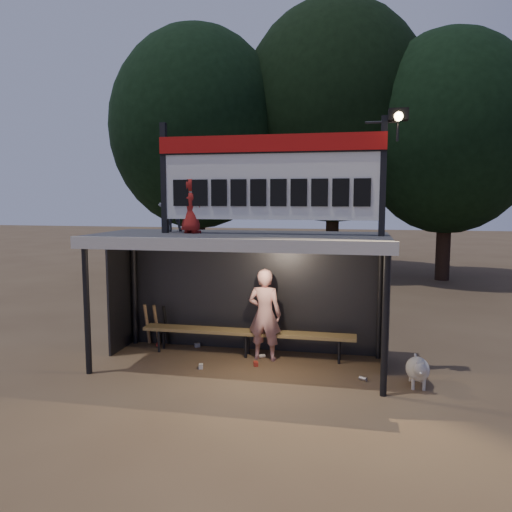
{
  "coord_description": "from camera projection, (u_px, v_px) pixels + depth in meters",
  "views": [
    {
      "loc": [
        1.97,
        -8.28,
        2.93
      ],
      "look_at": [
        0.2,
        0.4,
        1.9
      ],
      "focal_mm": 35.0,
      "sensor_mm": 36.0,
      "label": 1
    }
  ],
  "objects": [
    {
      "name": "bench",
      "position": [
        247.0,
        333.0,
        9.27
      ],
      "size": [
        4.0,
        0.35,
        0.48
      ],
      "color": "olive",
      "rests_on": "ground"
    },
    {
      "name": "player",
      "position": [
        265.0,
        314.0,
        9.02
      ],
      "size": [
        0.64,
        0.45,
        1.68
      ],
      "primitive_type": "imported",
      "rotation": [
        0.0,
        0.0,
        3.05
      ],
      "color": "silver",
      "rests_on": "ground"
    },
    {
      "name": "ground",
      "position": [
        240.0,
        365.0,
        8.78
      ],
      "size": [
        80.0,
        80.0,
        0.0
      ],
      "primitive_type": "plane",
      "color": "brown",
      "rests_on": "ground"
    },
    {
      "name": "tree_mid",
      "position": [
        334.0,
        113.0,
        19.07
      ],
      "size": [
        7.22,
        7.22,
        10.36
      ],
      "color": "black",
      "rests_on": "ground"
    },
    {
      "name": "dog",
      "position": [
        418.0,
        369.0,
        7.76
      ],
      "size": [
        0.36,
        0.81,
        0.49
      ],
      "color": "silver",
      "rests_on": "ground"
    },
    {
      "name": "child_a",
      "position": [
        170.0,
        207.0,
        9.12
      ],
      "size": [
        0.55,
        0.54,
        0.9
      ],
      "primitive_type": "imported",
      "rotation": [
        0.0,
        0.0,
        3.83
      ],
      "color": "slate",
      "rests_on": "dugout_shelter"
    },
    {
      "name": "tree_right",
      "position": [
        448.0,
        133.0,
        17.42
      ],
      "size": [
        6.08,
        6.08,
        8.72
      ],
      "color": "black",
      "rests_on": "ground"
    },
    {
      "name": "scoreboard_assembly",
      "position": [
        272.0,
        174.0,
        8.28
      ],
      "size": [
        4.1,
        0.27,
        1.99
      ],
      "color": "black",
      "rests_on": "dugout_shelter"
    },
    {
      "name": "tree_left",
      "position": [
        197.0,
        129.0,
        18.68
      ],
      "size": [
        6.46,
        6.46,
        9.27
      ],
      "color": "black",
      "rests_on": "ground"
    },
    {
      "name": "bats",
      "position": [
        157.0,
        325.0,
        9.91
      ],
      "size": [
        0.47,
        0.33,
        0.84
      ],
      "color": "#9E7449",
      "rests_on": "ground"
    },
    {
      "name": "litter",
      "position": [
        235.0,
        358.0,
        9.06
      ],
      "size": [
        4.11,
        1.32,
        0.08
      ],
      "color": "#B72E1F",
      "rests_on": "ground"
    },
    {
      "name": "child_b",
      "position": [
        191.0,
        206.0,
        8.68
      ],
      "size": [
        0.55,
        0.47,
        0.96
      ],
      "primitive_type": "imported",
      "rotation": [
        0.0,
        0.0,
        2.73
      ],
      "color": "#A21E19",
      "rests_on": "dugout_shelter"
    },
    {
      "name": "dugout_shelter",
      "position": [
        243.0,
        260.0,
        8.81
      ],
      "size": [
        5.1,
        2.08,
        2.32
      ],
      "color": "#38383A",
      "rests_on": "ground"
    }
  ]
}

